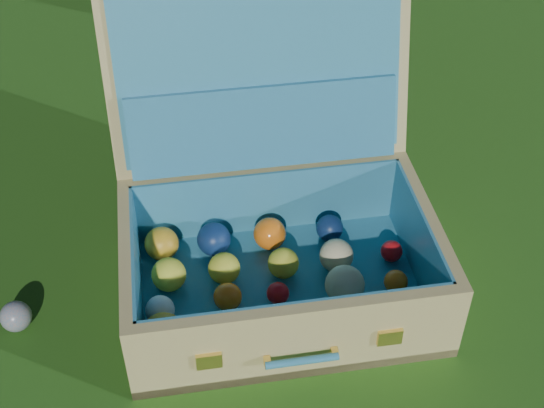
{
  "coord_description": "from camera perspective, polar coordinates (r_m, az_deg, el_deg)",
  "views": [
    {
      "loc": [
        -0.35,
        -0.96,
        1.16
      ],
      "look_at": [
        -0.11,
        0.12,
        0.18
      ],
      "focal_mm": 50.0,
      "sensor_mm": 36.0,
      "label": 1
    }
  ],
  "objects": [
    {
      "name": "suitcase",
      "position": [
        1.49,
        -0.07,
        -0.33
      ],
      "size": [
        0.64,
        0.59,
        0.57
      ],
      "rotation": [
        0.0,
        0.0,
        -0.06
      ],
      "color": "tan",
      "rests_on": "ground"
    },
    {
      "name": "ground",
      "position": [
        1.55,
        5.16,
        -7.35
      ],
      "size": [
        60.0,
        60.0,
        0.0
      ],
      "primitive_type": "plane",
      "color": "#215114",
      "rests_on": "ground"
    },
    {
      "name": "stray_ball",
      "position": [
        1.56,
        -18.73,
        -8.02
      ],
      "size": [
        0.06,
        0.06,
        0.06
      ],
      "primitive_type": "sphere",
      "color": "teal",
      "rests_on": "ground"
    }
  ]
}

